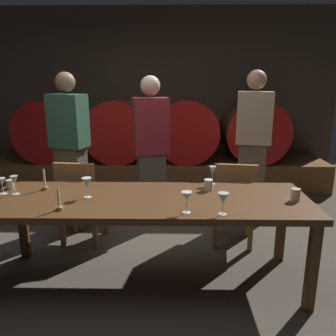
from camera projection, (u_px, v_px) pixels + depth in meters
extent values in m
plane|color=#4C443A|center=(135.00, 267.00, 3.06)|extent=(7.71, 7.71, 0.00)
cube|color=#473A2D|center=(153.00, 96.00, 5.60)|extent=(5.93, 0.24, 2.75)
cube|color=brown|center=(152.00, 172.00, 5.37)|extent=(5.34, 0.90, 0.43)
cylinder|color=brown|center=(52.00, 130.00, 5.22)|extent=(0.92, 0.80, 0.92)
cylinder|color=maroon|center=(42.00, 134.00, 4.82)|extent=(0.93, 0.03, 0.93)
cylinder|color=maroon|center=(61.00, 126.00, 5.62)|extent=(0.93, 0.03, 0.93)
cylinder|color=#2D2D33|center=(52.00, 130.00, 5.22)|extent=(0.92, 0.04, 0.92)
cylinder|color=brown|center=(119.00, 130.00, 5.20)|extent=(0.92, 0.80, 0.92)
cylinder|color=#9E1411|center=(115.00, 134.00, 4.80)|extent=(0.93, 0.03, 0.93)
cylinder|color=#9E1411|center=(123.00, 126.00, 5.60)|extent=(0.93, 0.03, 0.93)
cylinder|color=#2D2D33|center=(119.00, 130.00, 5.20)|extent=(0.92, 0.04, 0.92)
cylinder|color=brown|center=(186.00, 130.00, 5.19)|extent=(0.92, 0.80, 0.92)
cylinder|color=#9E1411|center=(187.00, 134.00, 4.79)|extent=(0.93, 0.03, 0.93)
cylinder|color=#9E1411|center=(185.00, 126.00, 5.58)|extent=(0.93, 0.03, 0.93)
cylinder|color=#2D2D33|center=(186.00, 130.00, 5.19)|extent=(0.92, 0.04, 0.92)
cylinder|color=#513319|center=(253.00, 130.00, 5.17)|extent=(0.92, 0.80, 0.92)
cylinder|color=#9E1411|center=(260.00, 135.00, 4.77)|extent=(0.93, 0.03, 0.93)
cylinder|color=#9E1411|center=(248.00, 127.00, 5.57)|extent=(0.93, 0.03, 0.93)
cylinder|color=#2D2D33|center=(253.00, 130.00, 5.17)|extent=(0.92, 0.04, 0.92)
cube|color=#4C2D16|center=(148.00, 201.00, 2.69)|extent=(2.56, 0.84, 0.05)
cube|color=#4C2D16|center=(312.00, 268.00, 2.42)|extent=(0.07, 0.07, 0.69)
cube|color=#4C2D16|center=(23.00, 224.00, 3.15)|extent=(0.07, 0.07, 0.69)
cube|color=#4C2D16|center=(281.00, 226.00, 3.11)|extent=(0.07, 0.07, 0.69)
cube|color=olive|center=(83.00, 200.00, 3.48)|extent=(0.44, 0.44, 0.04)
cube|color=olive|center=(75.00, 184.00, 3.25)|extent=(0.40, 0.09, 0.42)
cube|color=olive|center=(105.00, 216.00, 3.68)|extent=(0.05, 0.05, 0.42)
cube|color=olive|center=(76.00, 214.00, 3.72)|extent=(0.05, 0.05, 0.42)
cube|color=olive|center=(95.00, 229.00, 3.36)|extent=(0.05, 0.05, 0.42)
cube|color=olive|center=(62.00, 227.00, 3.40)|extent=(0.05, 0.05, 0.42)
cube|color=olive|center=(233.00, 202.00, 3.44)|extent=(0.45, 0.45, 0.04)
cube|color=olive|center=(235.00, 186.00, 3.20)|extent=(0.40, 0.09, 0.42)
cube|color=olive|center=(248.00, 218.00, 3.63)|extent=(0.05, 0.05, 0.42)
cube|color=olive|center=(216.00, 216.00, 3.68)|extent=(0.05, 0.05, 0.42)
cube|color=olive|center=(251.00, 231.00, 3.31)|extent=(0.05, 0.05, 0.42)
cube|color=olive|center=(216.00, 229.00, 3.36)|extent=(0.05, 0.05, 0.42)
cube|color=brown|center=(73.00, 188.00, 3.80)|extent=(0.35, 0.28, 0.94)
cube|color=#336047|center=(68.00, 121.00, 3.60)|extent=(0.44, 0.35, 0.56)
sphere|color=#8C664C|center=(65.00, 82.00, 3.50)|extent=(0.21, 0.21, 0.21)
cube|color=brown|center=(152.00, 188.00, 3.93)|extent=(0.34, 0.27, 0.84)
cube|color=maroon|center=(151.00, 126.00, 3.74)|extent=(0.43, 0.33, 0.61)
sphere|color=beige|center=(150.00, 86.00, 3.63)|extent=(0.22, 0.22, 0.22)
cube|color=brown|center=(250.00, 183.00, 3.93)|extent=(0.33, 0.25, 0.95)
cube|color=tan|center=(254.00, 118.00, 3.74)|extent=(0.42, 0.30, 0.57)
sphere|color=tan|center=(257.00, 80.00, 3.64)|extent=(0.21, 0.21, 0.21)
cylinder|color=olive|center=(45.00, 188.00, 2.88)|extent=(0.05, 0.05, 0.02)
cylinder|color=#EDE5CC|center=(44.00, 179.00, 2.86)|extent=(0.02, 0.02, 0.15)
cone|color=yellow|center=(43.00, 169.00, 2.83)|extent=(0.01, 0.01, 0.02)
cylinder|color=olive|center=(59.00, 208.00, 2.43)|extent=(0.05, 0.05, 0.02)
cylinder|color=#EDE5CC|center=(59.00, 198.00, 2.41)|extent=(0.02, 0.02, 0.14)
cone|color=yellow|center=(58.00, 187.00, 2.39)|extent=(0.01, 0.01, 0.02)
cylinder|color=white|center=(3.00, 194.00, 2.77)|extent=(0.06, 0.06, 0.00)
cylinder|color=white|center=(3.00, 190.00, 2.76)|extent=(0.01, 0.01, 0.06)
cone|color=white|center=(2.00, 182.00, 2.74)|extent=(0.06, 0.06, 0.07)
cylinder|color=silver|center=(16.00, 194.00, 2.76)|extent=(0.06, 0.06, 0.00)
cylinder|color=silver|center=(15.00, 189.00, 2.75)|extent=(0.01, 0.01, 0.08)
cone|color=silver|center=(14.00, 180.00, 2.73)|extent=(0.06, 0.06, 0.07)
cylinder|color=silver|center=(88.00, 197.00, 2.69)|extent=(0.06, 0.06, 0.00)
cylinder|color=silver|center=(87.00, 193.00, 2.68)|extent=(0.01, 0.01, 0.07)
cone|color=silver|center=(87.00, 183.00, 2.66)|extent=(0.08, 0.08, 0.09)
cylinder|color=silver|center=(187.00, 213.00, 2.38)|extent=(0.06, 0.06, 0.00)
cylinder|color=silver|center=(187.00, 207.00, 2.37)|extent=(0.01, 0.01, 0.08)
cone|color=silver|center=(187.00, 196.00, 2.35)|extent=(0.08, 0.08, 0.07)
cylinder|color=silver|center=(222.00, 214.00, 2.35)|extent=(0.06, 0.06, 0.00)
cylinder|color=silver|center=(223.00, 209.00, 2.34)|extent=(0.01, 0.01, 0.07)
cone|color=silver|center=(223.00, 199.00, 2.32)|extent=(0.08, 0.08, 0.08)
cylinder|color=silver|center=(212.00, 184.00, 3.03)|extent=(0.06, 0.06, 0.00)
cylinder|color=silver|center=(212.00, 179.00, 3.02)|extent=(0.01, 0.01, 0.08)
cone|color=silver|center=(213.00, 171.00, 2.99)|extent=(0.06, 0.06, 0.08)
cylinder|color=beige|center=(10.00, 184.00, 2.90)|extent=(0.07, 0.07, 0.08)
cylinder|color=white|center=(208.00, 185.00, 2.86)|extent=(0.08, 0.08, 0.09)
cylinder|color=beige|center=(295.00, 195.00, 2.60)|extent=(0.07, 0.07, 0.10)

